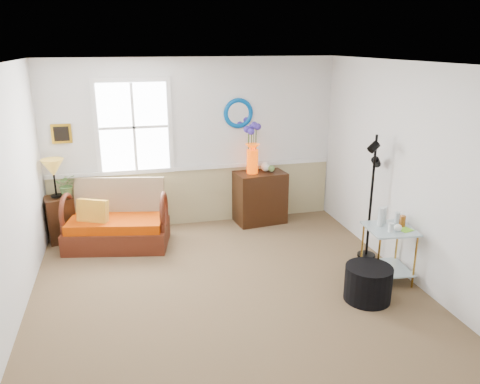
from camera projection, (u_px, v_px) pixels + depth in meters
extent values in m
cube|color=olive|center=(231.00, 299.00, 5.35)|extent=(4.50, 5.00, 0.01)
cube|color=white|center=(230.00, 64.00, 4.55)|extent=(4.50, 5.00, 0.01)
cube|color=silver|center=(194.00, 144.00, 7.26)|extent=(4.50, 0.01, 2.60)
cube|color=silver|center=(331.00, 321.00, 2.64)|extent=(4.50, 0.01, 2.60)
cube|color=silver|center=(0.00, 209.00, 4.42)|extent=(0.01, 5.00, 2.60)
cube|color=silver|center=(418.00, 177.00, 5.48)|extent=(0.01, 5.00, 2.60)
cube|color=tan|center=(196.00, 196.00, 7.50)|extent=(4.46, 0.02, 0.90)
cube|color=white|center=(195.00, 168.00, 7.35)|extent=(4.46, 0.04, 0.06)
cube|color=#B48219|center=(62.00, 134.00, 6.71)|extent=(0.28, 0.03, 0.28)
torus|color=#0059AD|center=(238.00, 113.00, 7.26)|extent=(0.47, 0.07, 0.47)
imported|color=#568142|center=(67.00, 187.00, 6.79)|extent=(0.33, 0.36, 0.25)
cylinder|color=black|center=(368.00, 283.00, 5.29)|extent=(0.55, 0.55, 0.41)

